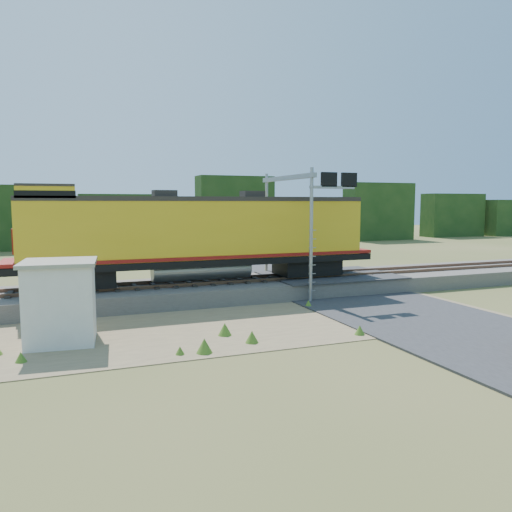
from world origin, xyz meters
name	(u,v)px	position (x,y,z in m)	size (l,w,h in m)	color
ground	(249,326)	(0.00, 0.00, 0.00)	(140.00, 140.00, 0.00)	#475123
ballast	(208,291)	(0.00, 6.00, 0.40)	(70.00, 5.00, 0.80)	slate
rails	(208,281)	(0.00, 6.00, 0.88)	(70.00, 1.54, 0.16)	brown
dirt_shoulder	(197,327)	(-2.00, 0.50, 0.01)	(26.00, 8.00, 0.03)	#8C7754
road	(387,306)	(7.00, 0.74, 0.09)	(7.00, 66.00, 0.86)	#38383A
tree_line_north	(128,219)	(0.00, 38.00, 3.07)	(130.00, 3.00, 6.50)	#173312
weed_clumps	(160,333)	(-3.50, 0.10, 0.00)	(15.00, 6.20, 0.56)	#477020
locomotive	(196,234)	(-0.56, 6.00, 3.26)	(18.04, 2.75, 4.65)	black
shed	(61,302)	(-6.87, 0.07, 1.45)	(2.63, 2.63, 2.86)	silver
signal_gantry	(298,201)	(4.67, 5.36, 4.90)	(2.57, 6.20, 6.48)	gray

